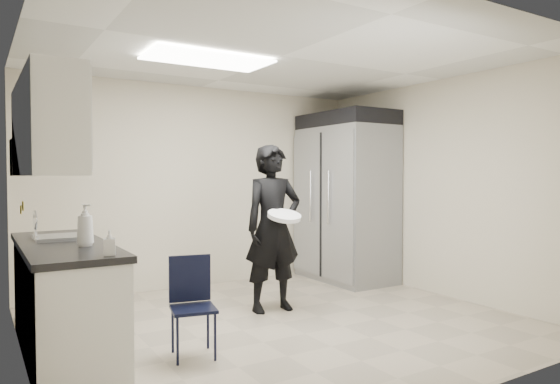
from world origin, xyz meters
TOP-DOWN VIEW (x-y plane):
  - floor at (0.00, 0.00)m, footprint 4.50×4.50m
  - ceiling at (0.00, 0.00)m, footprint 4.50×4.50m
  - back_wall at (0.00, 2.00)m, footprint 4.50×0.00m
  - left_wall at (-2.25, 0.00)m, footprint 0.00×4.00m
  - right_wall at (2.25, 0.00)m, footprint 0.00×4.00m
  - ceiling_panel at (-0.60, 0.40)m, footprint 1.20×0.60m
  - lower_counter at (-1.95, 0.20)m, footprint 0.60×1.90m
  - countertop at (-1.95, 0.20)m, footprint 0.64×1.95m
  - sink at (-1.93, 0.45)m, footprint 0.42×0.40m
  - faucet at (-2.13, 0.45)m, footprint 0.02×0.02m
  - upper_cabinets at (-2.08, 0.20)m, footprint 0.35×1.80m
  - towel_dispenser at (-2.14, 1.35)m, footprint 0.22×0.30m
  - notice_sticker_left at (-2.24, 0.10)m, footprint 0.00×0.12m
  - notice_sticker_right at (-2.24, 0.30)m, footprint 0.00×0.12m
  - commercial_fridge at (1.83, 1.27)m, footprint 0.80×1.35m
  - fridge_compressor at (1.83, 1.27)m, footprint 0.80×1.35m
  - folding_chair at (-1.08, -0.39)m, footprint 0.41×0.41m
  - man_tuxedo at (0.16, 0.44)m, footprint 0.68×0.47m
  - bucket_lid at (0.14, 0.19)m, footprint 0.36×0.36m
  - soap_bottle_a at (-1.84, -0.10)m, footprint 0.17×0.17m
  - soap_bottle_b at (-1.78, -0.64)m, footprint 0.09×0.09m

SIDE VIEW (x-z plane):
  - floor at x=0.00m, z-range 0.00..0.00m
  - folding_chair at x=-1.08m, z-range 0.00..0.77m
  - lower_counter at x=-1.95m, z-range 0.00..0.86m
  - sink at x=-1.93m, z-range 0.80..0.94m
  - countertop at x=-1.95m, z-range 0.86..0.91m
  - man_tuxedo at x=0.16m, z-range 0.00..1.77m
  - soap_bottle_b at x=-1.78m, z-range 0.91..1.08m
  - faucet at x=-2.13m, z-range 0.90..1.14m
  - bucket_lid at x=0.14m, z-range 1.01..1.06m
  - commercial_fridge at x=1.83m, z-range 0.00..2.10m
  - soap_bottle_a at x=-1.84m, z-range 0.91..1.23m
  - notice_sticker_right at x=-2.24m, z-range 1.15..1.21m
  - notice_sticker_left at x=-2.24m, z-range 1.19..1.25m
  - back_wall at x=0.00m, z-range -0.95..3.55m
  - left_wall at x=-2.25m, z-range -0.70..3.30m
  - right_wall at x=2.25m, z-range -0.70..3.30m
  - towel_dispenser at x=-2.14m, z-range 1.45..1.80m
  - upper_cabinets at x=-2.08m, z-range 1.45..2.20m
  - fridge_compressor at x=1.83m, z-range 2.10..2.30m
  - ceiling_panel at x=-0.60m, z-range 2.56..2.58m
  - ceiling at x=0.00m, z-range 2.60..2.60m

